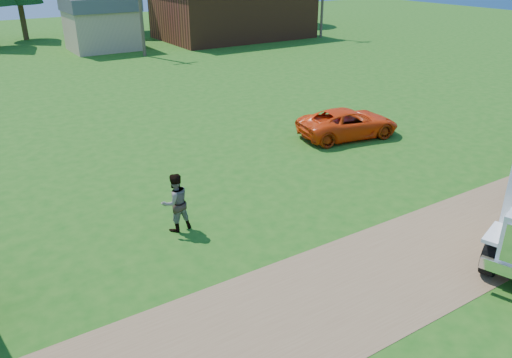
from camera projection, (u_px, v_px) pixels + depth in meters
ground at (395, 269)px, 14.31m from camera, size 140.00×140.00×0.00m
dirt_track at (395, 269)px, 14.30m from camera, size 120.00×4.20×0.01m
orange_pickup at (348, 123)px, 24.36m from camera, size 5.34×3.16×1.39m
spectator_b at (175, 202)px, 15.96m from camera, size 1.00×0.80×1.97m
brick_building at (233, 12)px, 52.74m from camera, size 15.40×10.40×5.30m
tan_shed at (102, 23)px, 45.95m from camera, size 6.20×5.40×4.70m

